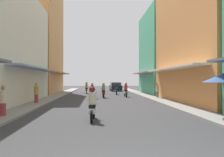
{
  "coord_description": "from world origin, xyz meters",
  "views": [
    {
      "loc": [
        -0.52,
        -3.85,
        1.88
      ],
      "look_at": [
        0.61,
        13.41,
        1.98
      ],
      "focal_mm": 35.99,
      "sensor_mm": 36.0,
      "label": 1
    }
  ],
  "objects_px": {
    "motorbike_white": "(93,105)",
    "motorbike_blue": "(116,91)",
    "motorbike_silver": "(126,91)",
    "vendor_umbrella": "(224,78)",
    "pedestrian_far": "(36,94)",
    "motorbike_orange": "(87,88)",
    "pedestrian_crossing": "(3,102)",
    "motorbike_green": "(92,90)",
    "motorbike_red": "(103,91)",
    "parked_car": "(116,87)",
    "pedestrian_midway": "(157,91)"
  },
  "relations": [
    {
      "from": "motorbike_white",
      "to": "motorbike_blue",
      "type": "bearing_deg",
      "value": 81.72
    },
    {
      "from": "motorbike_silver",
      "to": "vendor_umbrella",
      "type": "xyz_separation_m",
      "value": [
        2.95,
        -14.14,
        1.28
      ]
    },
    {
      "from": "motorbike_white",
      "to": "pedestrian_far",
      "type": "height_order",
      "value": "pedestrian_far"
    },
    {
      "from": "motorbike_orange",
      "to": "pedestrian_crossing",
      "type": "relative_size",
      "value": 1.13
    },
    {
      "from": "pedestrian_far",
      "to": "motorbike_silver",
      "type": "bearing_deg",
      "value": 42.14
    },
    {
      "from": "motorbike_white",
      "to": "pedestrian_crossing",
      "type": "distance_m",
      "value": 4.54
    },
    {
      "from": "motorbike_green",
      "to": "motorbike_red",
      "type": "distance_m",
      "value": 2.89
    },
    {
      "from": "motorbike_silver",
      "to": "pedestrian_crossing",
      "type": "relative_size",
      "value": 1.13
    },
    {
      "from": "motorbike_red",
      "to": "pedestrian_crossing",
      "type": "bearing_deg",
      "value": -113.72
    },
    {
      "from": "motorbike_white",
      "to": "pedestrian_crossing",
      "type": "bearing_deg",
      "value": 167.08
    },
    {
      "from": "motorbike_blue",
      "to": "motorbike_green",
      "type": "distance_m",
      "value": 3.87
    },
    {
      "from": "parked_car",
      "to": "pedestrian_midway",
      "type": "bearing_deg",
      "value": -78.96
    },
    {
      "from": "motorbike_silver",
      "to": "pedestrian_far",
      "type": "height_order",
      "value": "pedestrian_far"
    },
    {
      "from": "motorbike_red",
      "to": "parked_car",
      "type": "bearing_deg",
      "value": 80.43
    },
    {
      "from": "motorbike_orange",
      "to": "vendor_umbrella",
      "type": "height_order",
      "value": "vendor_umbrella"
    },
    {
      "from": "motorbike_blue",
      "to": "motorbike_red",
      "type": "relative_size",
      "value": 1.0
    },
    {
      "from": "motorbike_orange",
      "to": "motorbike_blue",
      "type": "xyz_separation_m",
      "value": [
        3.89,
        -2.64,
        -0.2
      ]
    },
    {
      "from": "motorbike_white",
      "to": "pedestrian_crossing",
      "type": "xyz_separation_m",
      "value": [
        -4.42,
        1.01,
        0.1
      ]
    },
    {
      "from": "motorbike_orange",
      "to": "motorbike_red",
      "type": "relative_size",
      "value": 1.0
    },
    {
      "from": "motorbike_white",
      "to": "parked_car",
      "type": "relative_size",
      "value": 0.43
    },
    {
      "from": "motorbike_orange",
      "to": "motorbike_silver",
      "type": "bearing_deg",
      "value": -54.81
    },
    {
      "from": "pedestrian_far",
      "to": "vendor_umbrella",
      "type": "bearing_deg",
      "value": -33.71
    },
    {
      "from": "motorbike_orange",
      "to": "motorbike_silver",
      "type": "height_order",
      "value": "same"
    },
    {
      "from": "pedestrian_midway",
      "to": "vendor_umbrella",
      "type": "bearing_deg",
      "value": -89.99
    },
    {
      "from": "motorbike_blue",
      "to": "motorbike_white",
      "type": "bearing_deg",
      "value": -98.28
    },
    {
      "from": "vendor_umbrella",
      "to": "pedestrian_far",
      "type": "bearing_deg",
      "value": 146.29
    },
    {
      "from": "parked_car",
      "to": "pedestrian_far",
      "type": "bearing_deg",
      "value": -110.8
    },
    {
      "from": "motorbike_silver",
      "to": "pedestrian_crossing",
      "type": "height_order",
      "value": "pedestrian_crossing"
    },
    {
      "from": "motorbike_orange",
      "to": "motorbike_green",
      "type": "relative_size",
      "value": 1.05
    },
    {
      "from": "motorbike_silver",
      "to": "parked_car",
      "type": "xyz_separation_m",
      "value": [
        -0.05,
        13.25,
        0.04
      ]
    },
    {
      "from": "motorbike_green",
      "to": "motorbike_blue",
      "type": "bearing_deg",
      "value": 37.94
    },
    {
      "from": "motorbike_green",
      "to": "vendor_umbrella",
      "type": "height_order",
      "value": "vendor_umbrella"
    },
    {
      "from": "parked_car",
      "to": "pedestrian_crossing",
      "type": "height_order",
      "value": "pedestrian_crossing"
    },
    {
      "from": "motorbike_blue",
      "to": "motorbike_white",
      "type": "xyz_separation_m",
      "value": [
        -2.61,
        -17.94,
        0.2
      ]
    },
    {
      "from": "parked_car",
      "to": "pedestrian_crossing",
      "type": "bearing_deg",
      "value": -106.26
    },
    {
      "from": "motorbike_red",
      "to": "motorbike_orange",
      "type": "bearing_deg",
      "value": 105.49
    },
    {
      "from": "motorbike_white",
      "to": "pedestrian_midway",
      "type": "height_order",
      "value": "motorbike_white"
    },
    {
      "from": "pedestrian_midway",
      "to": "motorbike_white",
      "type": "bearing_deg",
      "value": -117.51
    },
    {
      "from": "pedestrian_crossing",
      "to": "vendor_umbrella",
      "type": "xyz_separation_m",
      "value": [
        10.67,
        -1.06,
        1.18
      ]
    },
    {
      "from": "pedestrian_crossing",
      "to": "parked_car",
      "type": "bearing_deg",
      "value": 73.74
    },
    {
      "from": "pedestrian_far",
      "to": "pedestrian_crossing",
      "type": "distance_m",
      "value": 6.07
    },
    {
      "from": "motorbike_orange",
      "to": "pedestrian_far",
      "type": "relative_size",
      "value": 1.1
    },
    {
      "from": "motorbike_blue",
      "to": "pedestrian_crossing",
      "type": "relative_size",
      "value": 1.13
    },
    {
      "from": "motorbike_white",
      "to": "motorbike_red",
      "type": "height_order",
      "value": "same"
    },
    {
      "from": "pedestrian_far",
      "to": "motorbike_blue",
      "type": "bearing_deg",
      "value": 57.02
    },
    {
      "from": "pedestrian_far",
      "to": "pedestrian_crossing",
      "type": "bearing_deg",
      "value": -89.85
    },
    {
      "from": "motorbike_green",
      "to": "vendor_umbrella",
      "type": "distance_m",
      "value": 17.04
    },
    {
      "from": "pedestrian_midway",
      "to": "parked_car",
      "type": "bearing_deg",
      "value": 101.04
    },
    {
      "from": "motorbike_green",
      "to": "pedestrian_midway",
      "type": "xyz_separation_m",
      "value": [
        6.69,
        -3.56,
        0.06
      ]
    },
    {
      "from": "motorbike_red",
      "to": "pedestrian_crossing",
      "type": "relative_size",
      "value": 1.13
    }
  ]
}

